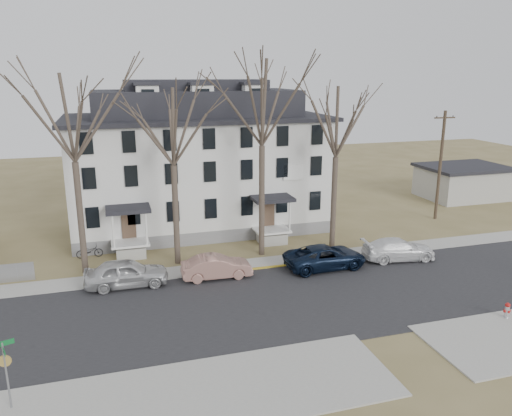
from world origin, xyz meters
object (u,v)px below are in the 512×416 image
object	(u,v)px
tree_center	(262,96)
tree_mid_left	(172,121)
car_tan	(217,267)
fire_hydrant	(507,311)
utility_pole_far	(440,164)
tree_mid_right	(337,117)
street_sign	(5,366)
tree_far_left	(70,111)
car_silver	(126,274)
car_navy	(325,257)
car_white	(398,250)
bicycle_left	(90,252)
boarding_house	(198,163)

from	to	relation	value
tree_center	tree_mid_left	bearing A→B (deg)	180.00
car_tan	fire_hydrant	world-z (taller)	car_tan
tree_mid_left	car_tan	xyz separation A→B (m)	(2.00, -3.32, -8.87)
tree_mid_left	utility_pole_far	bearing A→B (deg)	10.13
tree_mid_right	tree_mid_left	bearing A→B (deg)	180.00
tree_mid_right	street_sign	bearing A→B (deg)	-145.62
tree_far_left	car_tan	xyz separation A→B (m)	(8.00, -3.32, -9.62)
car_silver	car_tan	bearing A→B (deg)	-91.65
tree_mid_right	fire_hydrant	distance (m)	16.38
car_navy	tree_far_left	bearing A→B (deg)	74.20
tree_mid_left	car_navy	bearing A→B (deg)	-21.96
tree_mid_left	fire_hydrant	world-z (taller)	tree_mid_left
tree_far_left	street_sign	xyz separation A→B (m)	(-2.32, -13.56, -8.44)
tree_center	utility_pole_far	distance (m)	19.03
utility_pole_far	street_sign	bearing A→B (deg)	-150.83
car_white	street_sign	xyz separation A→B (m)	(-23.08, -9.80, 1.17)
tree_mid_left	car_tan	world-z (taller)	tree_mid_left
tree_mid_right	street_sign	xyz separation A→B (m)	(-19.82, -13.56, -7.70)
tree_mid_left	car_white	size ratio (longest dim) A/B	2.51
tree_mid_left	car_navy	world-z (taller)	tree_mid_left
tree_far_left	street_sign	size ratio (longest dim) A/B	4.68
car_white	street_sign	bearing A→B (deg)	120.26
car_tan	fire_hydrant	distance (m)	16.63
bicycle_left	tree_mid_right	bearing A→B (deg)	-101.62
boarding_house	tree_mid_right	size ratio (longest dim) A/B	1.63
tree_mid_right	car_navy	bearing A→B (deg)	-120.89
car_white	bicycle_left	bearing A→B (deg)	79.89
car_tan	bicycle_left	xyz separation A→B (m)	(-7.79, 5.99, -0.25)
tree_mid_right	car_tan	distance (m)	13.42
tree_far_left	car_navy	bearing A→B (deg)	-13.75
boarding_house	car_tan	distance (m)	12.42
tree_mid_left	tree_mid_right	bearing A→B (deg)	0.00
tree_far_left	car_tan	world-z (taller)	tree_far_left
boarding_house	car_tan	size ratio (longest dim) A/B	4.71
tree_center	street_sign	xyz separation A→B (m)	(-14.32, -13.56, -9.18)
car_silver	car_navy	distance (m)	12.78
tree_far_left	car_white	size ratio (longest dim) A/B	2.71
car_white	tree_mid_right	bearing A→B (deg)	48.26
tree_mid_right	bicycle_left	bearing A→B (deg)	171.21
tree_center	bicycle_left	bearing A→B (deg)	167.23
boarding_house	car_white	distance (m)	17.37
car_silver	fire_hydrant	xyz separation A→B (m)	(19.05, -9.93, -0.38)
boarding_house	tree_center	xyz separation A→B (m)	(3.00, -8.15, 5.71)
tree_center	utility_pole_far	xyz separation A→B (m)	(17.50, 4.20, -6.18)
utility_pole_far	car_navy	distance (m)	16.82
car_white	tree_mid_left	bearing A→B (deg)	82.98
tree_mid_left	tree_center	bearing A→B (deg)	0.00
car_white	bicycle_left	world-z (taller)	car_white
tree_mid_left	tree_center	distance (m)	6.18
car_tan	car_navy	bearing A→B (deg)	-91.57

